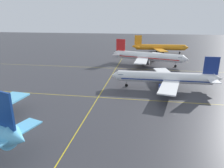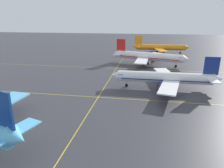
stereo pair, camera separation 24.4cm
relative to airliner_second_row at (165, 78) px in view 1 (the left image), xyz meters
The scene contains 4 objects.
airliner_second_row is the anchor object (origin of this frame).
airliner_third_row 38.86m from the airliner_second_row, 98.92° to the left, with size 40.02×34.12×12.64m.
airliner_far_left_stand 76.10m from the airliner_second_row, 88.42° to the left, with size 39.03×33.64×12.14m.
taxiway_markings 24.62m from the airliner_second_row, 150.86° to the right, with size 142.14×128.62×0.01m.
Camera 1 is at (14.04, -21.50, 23.91)m, focal length 32.93 mm.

